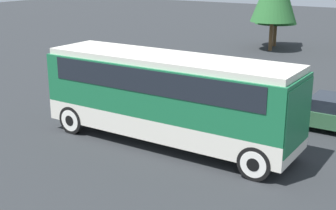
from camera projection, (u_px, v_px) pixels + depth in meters
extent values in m
plane|color=#26282B|center=(168.00, 143.00, 17.24)|extent=(120.00, 120.00, 0.00)
cube|color=silver|center=(168.00, 121.00, 16.99)|extent=(9.48, 2.47, 0.77)
cube|color=#19663D|center=(168.00, 87.00, 16.62)|extent=(9.48, 2.47, 1.80)
cube|color=black|center=(168.00, 75.00, 16.49)|extent=(8.34, 2.51, 0.81)
cube|color=beige|center=(168.00, 59.00, 16.33)|extent=(9.29, 2.27, 0.22)
cube|color=#19663D|center=(294.00, 116.00, 14.31)|extent=(0.36, 2.37, 2.06)
cylinder|color=black|center=(255.00, 163.00, 14.17)|extent=(1.09, 0.28, 1.09)
cylinder|color=silver|center=(255.00, 163.00, 14.17)|extent=(0.85, 0.30, 0.85)
cylinder|color=black|center=(255.00, 163.00, 14.17)|extent=(0.41, 0.32, 0.41)
cylinder|color=black|center=(281.00, 141.00, 15.97)|extent=(1.09, 0.28, 1.09)
cylinder|color=silver|center=(281.00, 141.00, 15.97)|extent=(0.85, 0.30, 0.85)
cylinder|color=black|center=(281.00, 141.00, 15.97)|extent=(0.41, 0.32, 0.41)
cylinder|color=black|center=(72.00, 120.00, 18.11)|extent=(1.09, 0.28, 1.09)
cylinder|color=silver|center=(72.00, 120.00, 18.11)|extent=(0.85, 0.30, 0.85)
cylinder|color=black|center=(72.00, 120.00, 18.11)|extent=(0.41, 0.32, 0.41)
cylinder|color=black|center=(109.00, 106.00, 19.91)|extent=(1.09, 0.28, 1.09)
cylinder|color=silver|center=(109.00, 106.00, 19.91)|extent=(0.85, 0.30, 0.85)
cylinder|color=black|center=(109.00, 106.00, 19.91)|extent=(0.41, 0.32, 0.41)
cylinder|color=black|center=(295.00, 121.00, 18.58)|extent=(0.65, 0.22, 0.65)
cylinder|color=black|center=(295.00, 121.00, 18.58)|extent=(0.25, 0.26, 0.25)
cylinder|color=black|center=(308.00, 111.00, 19.94)|extent=(0.65, 0.22, 0.65)
cylinder|color=black|center=(308.00, 111.00, 19.94)|extent=(0.25, 0.26, 0.25)
cube|color=black|center=(177.00, 89.00, 22.50)|extent=(4.23, 1.73, 0.64)
cube|color=black|center=(174.00, 76.00, 22.42)|extent=(2.20, 1.55, 0.57)
cylinder|color=black|center=(199.00, 103.00, 21.07)|extent=(0.61, 0.22, 0.61)
cylinder|color=black|center=(199.00, 103.00, 21.07)|extent=(0.23, 0.26, 0.23)
cylinder|color=black|center=(215.00, 95.00, 22.32)|extent=(0.61, 0.22, 0.61)
cylinder|color=black|center=(215.00, 95.00, 22.32)|extent=(0.23, 0.26, 0.23)
cylinder|color=black|center=(139.00, 93.00, 22.83)|extent=(0.61, 0.22, 0.61)
cylinder|color=black|center=(139.00, 93.00, 22.83)|extent=(0.23, 0.26, 0.23)
cylinder|color=black|center=(157.00, 86.00, 24.07)|extent=(0.61, 0.22, 0.61)
cylinder|color=black|center=(157.00, 86.00, 24.07)|extent=(0.23, 0.26, 0.23)
cylinder|color=brown|center=(271.00, 36.00, 35.26)|extent=(0.28, 0.28, 2.20)
cylinder|color=brown|center=(275.00, 35.00, 37.22)|extent=(0.28, 0.28, 1.79)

